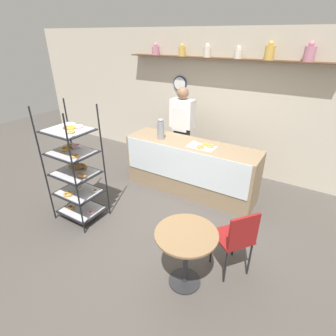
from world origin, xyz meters
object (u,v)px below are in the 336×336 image
(pastry_rack, at_px, (76,170))
(coffee_carafe, at_px, (161,129))
(cafe_table, at_px, (186,246))
(donut_tray_counter, at_px, (202,146))
(cafe_chair, at_px, (237,237))
(person_worker, at_px, (182,129))

(pastry_rack, distance_m, coffee_carafe, 1.60)
(cafe_table, relative_size, donut_tray_counter, 1.60)
(pastry_rack, relative_size, cafe_table, 2.44)
(cafe_chair, bearing_deg, pastry_rack, -48.38)
(person_worker, xyz_separation_m, coffee_carafe, (-0.10, -0.58, 0.15))
(person_worker, bearing_deg, coffee_carafe, -100.08)
(pastry_rack, xyz_separation_m, coffee_carafe, (0.52, 1.49, 0.29))
(pastry_rack, height_order, donut_tray_counter, pastry_rack)
(person_worker, height_order, donut_tray_counter, person_worker)
(cafe_table, height_order, donut_tray_counter, donut_tray_counter)
(donut_tray_counter, bearing_deg, cafe_chair, -51.51)
(cafe_chair, relative_size, donut_tray_counter, 2.00)
(coffee_carafe, bearing_deg, cafe_chair, -35.48)
(person_worker, relative_size, cafe_table, 2.40)
(pastry_rack, bearing_deg, person_worker, 73.28)
(cafe_table, xyz_separation_m, coffee_carafe, (-1.44, 1.74, 0.56))
(cafe_table, height_order, cafe_chair, cafe_chair)
(cafe_table, relative_size, coffee_carafe, 1.98)
(donut_tray_counter, bearing_deg, pastry_rack, -130.29)
(person_worker, relative_size, donut_tray_counter, 3.84)
(cafe_table, bearing_deg, cafe_chair, 43.91)
(pastry_rack, relative_size, donut_tray_counter, 3.89)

